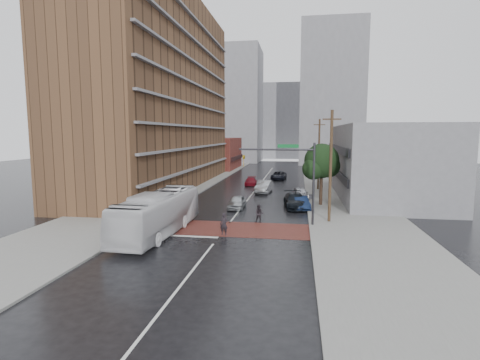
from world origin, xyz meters
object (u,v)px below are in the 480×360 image
Objects in this scene: pedestrian_a at (224,224)px; car_travel_b at (264,187)px; pedestrian_b at (259,214)px; car_parked_near at (301,203)px; car_travel_a at (237,202)px; suv_travel at (279,176)px; car_travel_c at (251,181)px; car_parked_mid at (295,201)px; car_parked_far at (300,193)px; transit_bus at (158,213)px.

pedestrian_a is 21.95m from car_travel_b.
pedestrian_b is 7.92m from car_parked_near.
pedestrian_a reaches higher than car_parked_near.
car_travel_b is (1.87, 11.23, 0.13)m from car_travel_a.
car_travel_b is 15.06m from suv_travel.
car_travel_c is 1.00× the size of car_parked_near.
car_travel_a reaches higher than car_travel_c.
car_parked_near is 0.74m from car_parked_mid.
suv_travel reaches higher than car_travel_c.
car_parked_far is at bearing 75.78° from pedestrian_a.
car_parked_far is (0.00, 6.00, 0.04)m from car_parked_near.
pedestrian_b is 0.30× the size of car_parked_mid.
car_parked_far is (6.73, 6.81, 0.03)m from car_travel_a.
car_parked_far reaches higher than car_travel_a.
car_travel_b is (1.13, 21.92, -0.05)m from pedestrian_a.
car_travel_b is 6.57m from car_parked_far.
transit_bus is 2.99× the size of car_travel_a.
car_travel_c is 13.95m from car_parked_far.
car_travel_a is 6.78m from car_parked_near.
car_parked_mid is (6.15, 1.25, 0.10)m from car_travel_a.
car_parked_mid is at bearing 51.58° from transit_bus.
car_travel_b reaches higher than car_parked_near.
car_parked_near is 0.98× the size of car_parked_far.
car_travel_b is 1.18× the size of car_parked_far.
car_parked_mid is at bearing -106.90° from car_parked_far.
pedestrian_b is at bearing -85.37° from suv_travel.
transit_bus is 16.45m from car_parked_near.
pedestrian_a is 0.42× the size of car_parked_far.
car_parked_near is at bearing 49.03° from transit_bus.
car_parked_near is (3.69, -25.44, -0.03)m from suv_travel.
pedestrian_a is 13.11m from car_parked_mid.
pedestrian_b is at bearing -83.68° from car_travel_c.
transit_bus reaches higher than car_travel_c.
car_parked_near is (7.61, -17.69, 0.08)m from car_travel_c.
suv_travel reaches higher than car_parked_near.
car_travel_b is (-1.17, 17.42, 0.00)m from pedestrian_b.
pedestrian_b reaches higher than car_parked_far.
pedestrian_a is 5.05m from pedestrian_b.
car_travel_b reaches higher than suv_travel.
car_parked_near is (4.86, -10.42, -0.14)m from car_travel_b.
car_parked_mid reaches higher than car_travel_c.
pedestrian_a is 18.50m from car_parked_far.
pedestrian_a reaches higher than car_travel_c.
pedestrian_a is at bearing -86.84° from car_travel_b.
car_travel_b is 11.50m from car_parked_near.
pedestrian_b is 0.32× the size of suv_travel.
suv_travel is (7.51, 37.45, -0.98)m from transit_bus.
transit_bus is 9.06m from pedestrian_b.
car_travel_c is (3.59, 29.70, -1.09)m from transit_bus.
transit_bus is at bearing -143.84° from car_parked_near.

